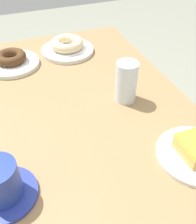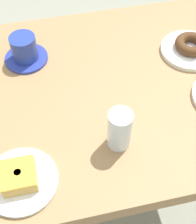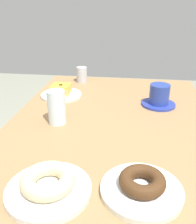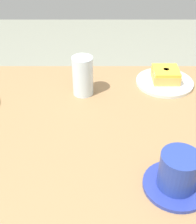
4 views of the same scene
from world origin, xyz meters
TOP-DOWN VIEW (x-y plane):
  - table at (0.00, 0.00)m, footprint 1.13×0.78m
  - plate_glazed_square at (0.24, 0.26)m, footprint 0.19×0.19m
  - napkin_glazed_square at (0.24, 0.26)m, footprint 0.15×0.15m
  - donut_glazed_square at (0.24, 0.26)m, footprint 0.09×0.09m
  - plate_chocolate_ring at (-0.36, -0.10)m, footprint 0.20×0.20m
  - napkin_chocolate_ring at (-0.36, -0.10)m, footprint 0.17×0.17m
  - donut_chocolate_ring at (-0.36, -0.10)m, footprint 0.11×0.11m
  - plate_sugar_ring at (-0.39, 0.12)m, footprint 0.20×0.20m
  - napkin_sugar_ring at (-0.39, 0.12)m, footprint 0.15×0.15m
  - donut_sugar_ring at (-0.39, 0.12)m, footprint 0.13×0.13m
  - water_glass at (-0.03, 0.20)m, footprint 0.06×0.06m
  - coffee_cup at (0.19, -0.18)m, footprint 0.14×0.14m
  - sugar_jar at (0.47, 0.21)m, footprint 0.06×0.06m

SIDE VIEW (x-z plane):
  - table at x=0.00m, z-range 0.30..1.03m
  - plate_glazed_square at x=0.24m, z-range 0.73..0.74m
  - plate_chocolate_ring at x=-0.36m, z-range 0.73..0.75m
  - plate_sugar_ring at x=-0.39m, z-range 0.73..0.75m
  - napkin_glazed_square at x=0.24m, z-range 0.74..0.75m
  - napkin_chocolate_ring at x=-0.36m, z-range 0.75..0.75m
  - napkin_sugar_ring at x=-0.39m, z-range 0.75..0.75m
  - donut_glazed_square at x=0.24m, z-range 0.75..0.79m
  - donut_chocolate_ring at x=-0.36m, z-range 0.75..0.78m
  - donut_sugar_ring at x=-0.39m, z-range 0.75..0.79m
  - coffee_cup at x=0.19m, z-range 0.73..0.82m
  - sugar_jar at x=0.47m, z-range 0.73..0.82m
  - water_glass at x=-0.03m, z-range 0.73..0.86m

